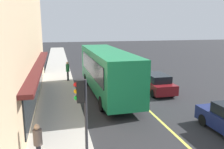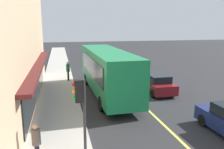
{
  "view_description": "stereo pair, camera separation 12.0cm",
  "coord_description": "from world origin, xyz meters",
  "px_view_note": "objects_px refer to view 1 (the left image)",
  "views": [
    {
      "loc": [
        -16.79,
        5.57,
        5.43
      ],
      "look_at": [
        0.67,
        1.5,
        1.6
      ],
      "focal_mm": 37.43,
      "sensor_mm": 36.0,
      "label": 1
    },
    {
      "loc": [
        -16.81,
        5.45,
        5.43
      ],
      "look_at": [
        0.67,
        1.5,
        1.6
      ],
      "focal_mm": 37.43,
      "sensor_mm": 36.0,
      "label": 2
    }
  ],
  "objects_px": {
    "car_maroon": "(156,83)",
    "bus": "(107,70)",
    "traffic_light": "(82,100)",
    "pedestrian_mid_block": "(38,140)",
    "pedestrian_near_storefront": "(68,69)"
  },
  "relations": [
    {
      "from": "pedestrian_mid_block",
      "to": "traffic_light",
      "type": "bearing_deg",
      "value": -83.61
    },
    {
      "from": "traffic_light",
      "to": "pedestrian_near_storefront",
      "type": "bearing_deg",
      "value": -0.07
    },
    {
      "from": "car_maroon",
      "to": "pedestrian_mid_block",
      "type": "bearing_deg",
      "value": 134.94
    },
    {
      "from": "traffic_light",
      "to": "car_maroon",
      "type": "relative_size",
      "value": 0.74
    },
    {
      "from": "bus",
      "to": "car_maroon",
      "type": "relative_size",
      "value": 2.59
    },
    {
      "from": "traffic_light",
      "to": "pedestrian_mid_block",
      "type": "height_order",
      "value": "traffic_light"
    },
    {
      "from": "car_maroon",
      "to": "pedestrian_mid_block",
      "type": "distance_m",
      "value": 12.22
    },
    {
      "from": "bus",
      "to": "pedestrian_mid_block",
      "type": "distance_m",
      "value": 10.03
    },
    {
      "from": "car_maroon",
      "to": "traffic_light",
      "type": "bearing_deg",
      "value": 140.63
    },
    {
      "from": "traffic_light",
      "to": "pedestrian_near_storefront",
      "type": "xyz_separation_m",
      "value": [
        13.55,
        -0.02,
        -1.27
      ]
    },
    {
      "from": "traffic_light",
      "to": "bus",
      "type": "bearing_deg",
      "value": -18.07
    },
    {
      "from": "pedestrian_near_storefront",
      "to": "pedestrian_mid_block",
      "type": "distance_m",
      "value": 13.86
    },
    {
      "from": "bus",
      "to": "pedestrian_near_storefront",
      "type": "bearing_deg",
      "value": 30.12
    },
    {
      "from": "traffic_light",
      "to": "pedestrian_near_storefront",
      "type": "distance_m",
      "value": 13.61
    },
    {
      "from": "car_maroon",
      "to": "bus",
      "type": "bearing_deg",
      "value": 86.43
    }
  ]
}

